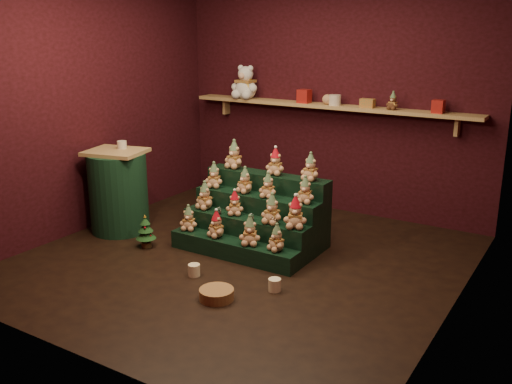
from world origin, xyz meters
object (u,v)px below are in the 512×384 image
Objects in this scene: side_table at (118,191)px; brown_bear at (393,101)px; snow_globe_a at (219,211)px; mini_christmas_tree at (146,231)px; snow_globe_c at (273,221)px; white_bear at (246,78)px; mug_right at (275,285)px; mug_left at (194,270)px; snow_globe_b at (251,217)px; riser_tier_front at (233,249)px; wicker_basket at (217,294)px.

brown_bear is (2.44, 1.83, 0.96)m from side_table.
mini_christmas_tree is (-0.65, -0.40, -0.23)m from snow_globe_a.
brown_bear is at bearing 23.95° from side_table.
white_bear is at bearing 129.82° from snow_globe_c.
brown_bear is at bearing 0.75° from white_bear.
white_bear is 1.94m from brown_bear.
side_table is 2.59× the size of mini_christmas_tree.
snow_globe_c is 0.84× the size of mug_right.
snow_globe_c is at bearing 17.06° from mini_christmas_tree.
snow_globe_b is at bearing 75.86° from mug_left.
snow_globe_a is at bearing 180.00° from snow_globe_c.
mug_left is (1.46, -0.54, -0.40)m from side_table.
white_bear reaches higher than riser_tier_front.
snow_globe_b is (0.11, 0.16, 0.31)m from riser_tier_front.
white_bear is (-1.38, 1.66, 1.18)m from snow_globe_c.
snow_globe_c is 1.90m from side_table.
side_table is 2.21m from white_bear.
wicker_basket is (0.27, -0.98, -0.35)m from snow_globe_b.
wicker_basket is 3.02m from brown_bear.
mug_right is 0.21× the size of white_bear.
riser_tier_front is 7.13× the size of brown_bear.
mug_left is at bearing -97.20° from riser_tier_front.
snow_globe_c is (0.26, -0.00, 0.01)m from snow_globe_b.
snow_globe_c reaches higher than mug_left.
brown_bear is (0.55, 1.66, 1.01)m from snow_globe_c.
mug_right is (1.65, -0.18, -0.12)m from mini_christmas_tree.
side_table reaches higher than mug_left.
white_bear is at bearing 92.50° from mini_christmas_tree.
riser_tier_front is 0.45m from snow_globe_a.
white_bear is (0.50, 1.83, 1.13)m from side_table.
snow_globe_a reaches higher than wicker_basket.
mini_christmas_tree is (-0.93, -0.24, 0.08)m from riser_tier_front.
riser_tier_front reaches higher than wicker_basket.
wicker_basket is (0.67, -0.98, -0.35)m from snow_globe_a.
snow_globe_b is 0.71× the size of mug_left.
mini_christmas_tree is (-1.30, -0.40, -0.23)m from snow_globe_c.
snow_globe_a is 1.25m from side_table.
mug_right is 0.56× the size of brown_bear.
snow_globe_c is 2.46m from white_bear.
mug_right is at bearing 8.79° from mug_left.
mug_left is 0.53m from wicker_basket.
side_table is 1.75× the size of white_bear.
snow_globe_c is (0.36, 0.16, 0.32)m from riser_tier_front.
side_table is at bearing -136.15° from brown_bear.
snow_globe_a is 2.29m from brown_bear.
wicker_basket is (-0.33, -0.40, -0.01)m from mug_right.
mini_christmas_tree is at bearing -159.09° from snow_globe_b.
mug_left is at bearing -171.21° from mug_right.
mug_right is at bearing 49.85° from wicker_basket.
side_table is 2.11m from wicker_basket.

